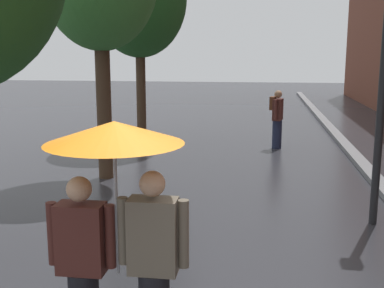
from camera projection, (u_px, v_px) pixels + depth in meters
name	position (u px, v px, depth m)	size (l,w,h in m)	color
kerb_strip	(345.00, 145.00, 13.52)	(0.30, 36.00, 0.12)	slate
couple_under_umbrella	(117.00, 206.00, 3.92)	(1.20, 1.12, 2.09)	black
street_lamp_post	(384.00, 68.00, 7.07)	(0.24, 0.24, 4.08)	black
pedestrian_walking_midground	(277.00, 118.00, 13.25)	(0.39, 0.57, 1.61)	#1E233D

